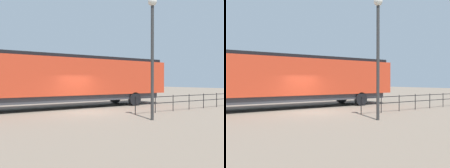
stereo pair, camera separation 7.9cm
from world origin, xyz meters
The scene contains 4 objects.
ground_plane centered at (0.00, 0.00, 0.00)m, with size 120.00×120.00×0.00m, color #756656.
locomotive centered at (-3.08, 0.04, 2.22)m, with size 3.17×17.88×3.91m.
lamp_post centered at (4.77, 1.37, 4.22)m, with size 0.46×0.46×6.34m.
platform_fence centered at (2.70, 7.57, 0.71)m, with size 0.05×11.36×1.09m.
Camera 2 is at (14.26, -7.20, 2.00)m, focal length 39.33 mm.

